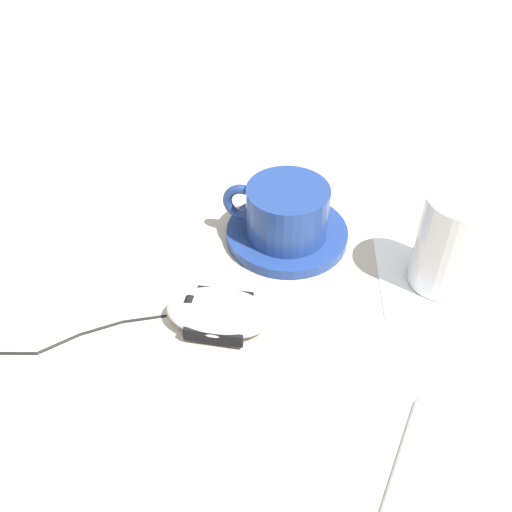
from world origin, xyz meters
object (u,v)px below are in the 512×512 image
(saucer, at_px, (287,234))
(drinking_glass, at_px, (451,242))
(coffee_cup, at_px, (285,211))
(pen, at_px, (398,473))
(computer_mouse, at_px, (219,313))

(saucer, relative_size, drinking_glass, 1.31)
(coffee_cup, distance_m, pen, 0.28)
(drinking_glass, distance_m, pen, 0.23)
(saucer, relative_size, pen, 0.84)
(coffee_cup, xyz_separation_m, drinking_glass, (-0.17, -0.02, 0.01))
(computer_mouse, bearing_deg, pen, 162.97)
(computer_mouse, relative_size, pen, 0.71)
(computer_mouse, bearing_deg, saucer, -88.87)
(coffee_cup, relative_size, drinking_glass, 1.12)
(saucer, bearing_deg, coffee_cup, 82.21)
(computer_mouse, height_order, drinking_glass, drinking_glass)
(pen, bearing_deg, coffee_cup, -44.61)
(computer_mouse, bearing_deg, coffee_cup, -88.54)
(computer_mouse, xyz_separation_m, drinking_glass, (-0.16, -0.16, 0.04))
(coffee_cup, bearing_deg, drinking_glass, -172.37)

